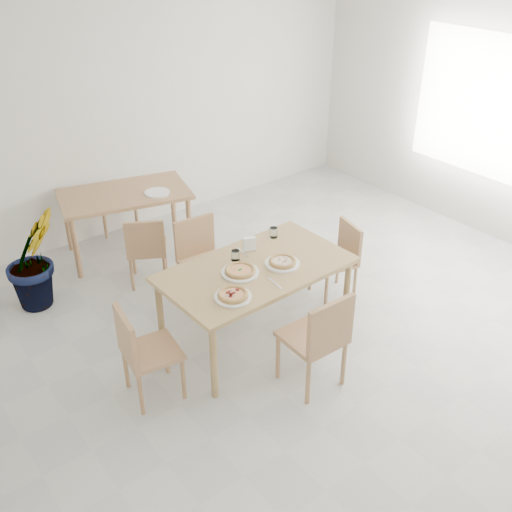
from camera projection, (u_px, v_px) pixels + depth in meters
main_table at (256, 274)px, 5.23m from camera, size 1.68×0.99×0.75m
chair_south at (319, 336)px, 4.73m from camera, size 0.46×0.46×0.91m
chair_north at (200, 255)px, 5.88m from camera, size 0.46×0.46×0.86m
chair_west at (141, 349)px, 4.65m from camera, size 0.47×0.47×0.84m
chair_east at (340, 255)px, 5.98m from camera, size 0.46×0.46×0.78m
plate_margherita at (240, 273)px, 5.10m from camera, size 0.32×0.32×0.02m
plate_mushroom at (282, 264)px, 5.23m from camera, size 0.31×0.31×0.02m
plate_pepperoni at (233, 297)px, 4.78m from camera, size 0.30×0.30×0.02m
pizza_margherita at (240, 270)px, 5.09m from camera, size 0.31×0.31×0.03m
pizza_mushroom at (283, 261)px, 5.22m from camera, size 0.25×0.25×0.03m
pizza_pepperoni at (233, 294)px, 4.77m from camera, size 0.29×0.29×0.03m
tumbler_a at (235, 255)px, 5.27m from camera, size 0.07×0.07×0.09m
tumbler_b at (274, 232)px, 5.64m from camera, size 0.07×0.07×0.10m
napkin_holder at (249, 245)px, 5.41m from camera, size 0.14×0.10×0.14m
fork_a at (243, 253)px, 5.41m from camera, size 0.04×0.19×0.01m
fork_b at (276, 284)px, 4.96m from camera, size 0.04×0.20×0.01m
second_table at (125, 200)px, 6.59m from camera, size 1.54×1.11×0.75m
chair_back_s at (147, 247)px, 6.09m from camera, size 0.54×0.54×0.79m
chair_back_n at (111, 186)px, 7.23m from camera, size 0.52×0.52×0.92m
plate_empty at (157, 193)px, 6.52m from camera, size 0.27×0.27×0.02m
potted_plant at (34, 259)px, 5.78m from camera, size 0.65×0.56×1.03m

